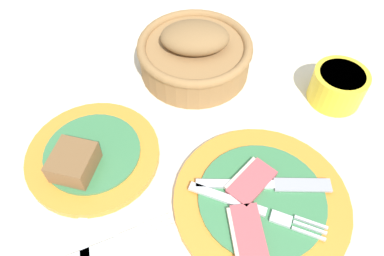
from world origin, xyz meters
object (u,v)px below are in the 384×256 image
Objects in this scene: sugar_cup at (338,85)px; fork_on_cloth at (102,246)px; bread_basket at (195,53)px; breakfast_plate at (261,201)px; bread_plate at (90,156)px.

sugar_cup is 0.44m from fork_on_cloth.
bread_basket is 0.35m from fork_on_cloth.
bread_plate is at bearing -177.68° from breakfast_plate.
breakfast_plate is 1.21× the size of bread_basket.
breakfast_plate is 1.61× the size of fork_on_cloth.
bread_basket reaches higher than breakfast_plate.
bread_basket is 1.33× the size of fork_on_cloth.
sugar_cup is 0.59× the size of fork_on_cloth.
bread_basket is at bearing -177.84° from sugar_cup.
bread_basket reaches higher than fork_on_cloth.
fork_on_cloth is at bearing -145.05° from breakfast_plate.
bread_basket is at bearing 47.00° from fork_on_cloth.
fork_on_cloth is (-0.01, -0.35, -0.04)m from bread_basket.
bread_plate is at bearing -143.50° from sugar_cup.
bread_plate is 0.25m from bread_basket.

